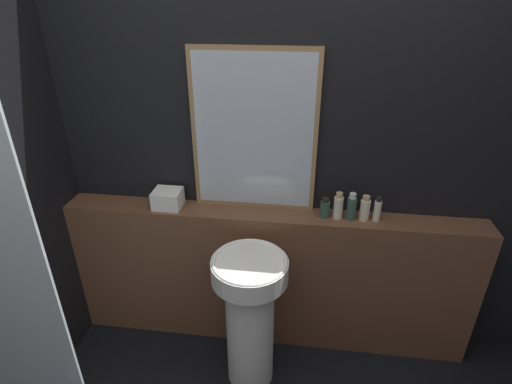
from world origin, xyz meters
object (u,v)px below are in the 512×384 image
at_px(mirror, 254,133).
at_px(hand_soap_bottle, 377,210).
at_px(body_wash_bottle, 365,209).
at_px(pedestal_sink, 250,313).
at_px(shampoo_bottle, 325,208).
at_px(towel_stack, 168,199).
at_px(conditioner_bottle, 338,206).
at_px(lotion_bottle, 351,207).

distance_m(mirror, hand_soap_bottle, 0.81).
bearing_deg(body_wash_bottle, pedestal_sink, -149.58).
bearing_deg(shampoo_bottle, mirror, 169.47).
xyz_separation_m(mirror, shampoo_bottle, (0.42, -0.08, -0.40)).
bearing_deg(mirror, shampoo_bottle, -10.53).
relative_size(towel_stack, body_wash_bottle, 1.10).
relative_size(pedestal_sink, body_wash_bottle, 5.80).
distance_m(pedestal_sink, mirror, 1.00).
bearing_deg(mirror, towel_stack, -171.34).
bearing_deg(shampoo_bottle, conditioner_bottle, 0.00).
xyz_separation_m(pedestal_sink, hand_soap_bottle, (0.67, 0.35, 0.51)).
bearing_deg(pedestal_sink, lotion_bottle, 33.81).
distance_m(pedestal_sink, shampoo_bottle, 0.72).
bearing_deg(towel_stack, lotion_bottle, 0.00).
relative_size(shampoo_bottle, conditioner_bottle, 0.76).
bearing_deg(towel_stack, hand_soap_bottle, -0.00).
xyz_separation_m(pedestal_sink, lotion_bottle, (0.53, 0.35, 0.52)).
xyz_separation_m(mirror, lotion_bottle, (0.56, -0.08, -0.38)).
height_order(towel_stack, lotion_bottle, lotion_bottle).
bearing_deg(lotion_bottle, body_wash_bottle, 0.00).
bearing_deg(towel_stack, mirror, 8.66).
distance_m(pedestal_sink, hand_soap_bottle, 0.91).
distance_m(mirror, lotion_bottle, 0.68).
distance_m(towel_stack, lotion_bottle, 1.07).
relative_size(mirror, hand_soap_bottle, 6.13).
xyz_separation_m(mirror, body_wash_bottle, (0.64, -0.08, -0.39)).
height_order(towel_stack, shampoo_bottle, shampoo_bottle).
distance_m(shampoo_bottle, conditioner_bottle, 0.08).
height_order(mirror, lotion_bottle, mirror).
bearing_deg(towel_stack, shampoo_bottle, 0.00).
height_order(mirror, shampoo_bottle, mirror).
xyz_separation_m(mirror, hand_soap_bottle, (0.70, -0.08, -0.39)).
height_order(shampoo_bottle, lotion_bottle, lotion_bottle).
distance_m(shampoo_bottle, lotion_bottle, 0.15).
relative_size(mirror, body_wash_bottle, 6.10).
relative_size(pedestal_sink, shampoo_bottle, 7.13).
height_order(pedestal_sink, body_wash_bottle, body_wash_bottle).
height_order(conditioner_bottle, hand_soap_bottle, conditioner_bottle).
bearing_deg(lotion_bottle, conditioner_bottle, 180.00).
bearing_deg(pedestal_sink, towel_stack, 146.89).
relative_size(conditioner_bottle, hand_soap_bottle, 1.08).
height_order(pedestal_sink, lotion_bottle, lotion_bottle).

